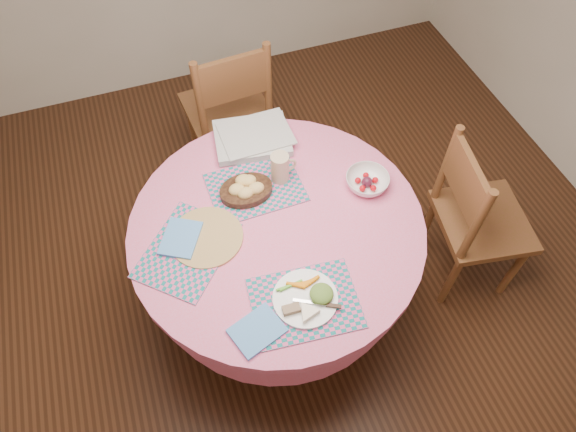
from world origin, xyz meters
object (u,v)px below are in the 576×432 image
(dining_table, at_px, (277,248))
(chair_right, at_px, (475,217))
(wicker_trivet, at_px, (206,237))
(dinner_plate, at_px, (308,298))
(fruit_bowl, at_px, (367,182))
(bread_bowl, at_px, (246,188))
(chair_back, at_px, (229,109))
(latte_mug, at_px, (280,167))

(dining_table, distance_m, chair_right, 0.97)
(dining_table, bearing_deg, wicker_trivet, 174.54)
(dinner_plate, height_order, fruit_bowl, same)
(fruit_bowl, bearing_deg, bread_bowl, 165.19)
(dining_table, xyz_separation_m, wicker_trivet, (-0.29, 0.03, 0.20))
(chair_back, relative_size, dinner_plate, 3.98)
(bread_bowl, bearing_deg, fruit_bowl, -14.81)
(dining_table, relative_size, latte_mug, 8.83)
(chair_back, distance_m, wicker_trivet, 1.05)
(dinner_plate, bearing_deg, fruit_bowl, 44.47)
(bread_bowl, height_order, latte_mug, latte_mug)
(fruit_bowl, bearing_deg, chair_right, -18.22)
(bread_bowl, distance_m, fruit_bowl, 0.53)
(latte_mug, bearing_deg, dinner_plate, -99.44)
(chair_right, height_order, latte_mug, chair_right)
(chair_right, xyz_separation_m, latte_mug, (-0.87, 0.34, 0.34))
(wicker_trivet, height_order, dinner_plate, dinner_plate)
(bread_bowl, bearing_deg, dining_table, -69.48)
(dinner_plate, relative_size, latte_mug, 1.75)
(chair_right, distance_m, bread_bowl, 1.12)
(dinner_plate, bearing_deg, dining_table, 89.30)
(chair_back, bearing_deg, fruit_bowl, 107.96)
(chair_right, xyz_separation_m, dinner_plate, (-0.97, -0.26, 0.28))
(dinner_plate, bearing_deg, wicker_trivet, 125.63)
(dining_table, bearing_deg, dinner_plate, -90.70)
(dining_table, height_order, chair_right, chair_right)
(chair_back, relative_size, fruit_bowl, 4.50)
(chair_back, relative_size, bread_bowl, 4.25)
(chair_back, height_order, latte_mug, chair_back)
(dining_table, xyz_separation_m, bread_bowl, (-0.07, 0.19, 0.23))
(wicker_trivet, relative_size, dinner_plate, 1.22)
(fruit_bowl, bearing_deg, dinner_plate, -135.53)
(chair_right, bearing_deg, wicker_trivet, 93.23)
(dining_table, relative_size, wicker_trivet, 4.13)
(wicker_trivet, relative_size, fruit_bowl, 1.38)
(wicker_trivet, bearing_deg, fruit_bowl, 2.40)
(chair_back, distance_m, dinner_plate, 1.39)
(dining_table, xyz_separation_m, latte_mug, (0.09, 0.22, 0.27))
(chair_right, height_order, fruit_bowl, chair_right)
(dining_table, height_order, latte_mug, latte_mug)
(latte_mug, bearing_deg, chair_right, -21.26)
(chair_right, height_order, chair_back, chair_back)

